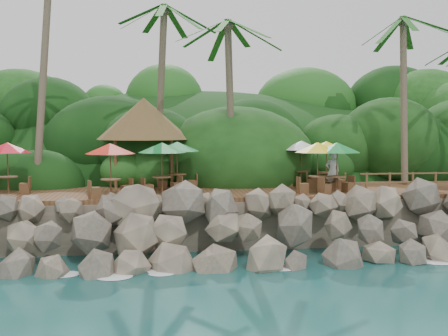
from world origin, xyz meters
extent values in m
plane|color=#19514F|center=(0.00, 0.00, 0.00)|extent=(140.00, 140.00, 0.00)
cube|color=gray|center=(0.00, 16.00, 1.05)|extent=(32.00, 25.20, 2.10)
ellipsoid|color=#143811|center=(0.00, 23.50, 0.00)|extent=(44.80, 28.00, 15.40)
cube|color=brown|center=(0.00, 6.00, 2.20)|extent=(26.00, 5.00, 0.20)
ellipsoid|color=white|center=(-6.00, 0.30, 0.03)|extent=(1.20, 0.80, 0.06)
ellipsoid|color=white|center=(-3.00, 0.30, 0.03)|extent=(1.20, 0.80, 0.06)
ellipsoid|color=white|center=(0.00, 0.30, 0.03)|extent=(1.20, 0.80, 0.06)
ellipsoid|color=white|center=(3.00, 0.30, 0.03)|extent=(1.20, 0.80, 0.06)
ellipsoid|color=white|center=(6.00, 0.30, 0.03)|extent=(1.20, 0.80, 0.06)
cylinder|color=brown|center=(-8.76, 8.78, 8.15)|extent=(0.98, 2.48, 11.58)
cylinder|color=brown|center=(-2.94, 9.57, 6.95)|extent=(0.94, 1.50, 9.29)
ellipsoid|color=#23601E|center=(-2.94, 9.57, 11.61)|extent=(6.00, 6.00, 2.40)
cylinder|color=brown|center=(0.65, 8.46, 6.52)|extent=(0.83, 0.97, 8.44)
ellipsoid|color=#23601E|center=(0.65, 8.46, 10.73)|extent=(6.00, 6.00, 2.40)
cylinder|color=brown|center=(10.16, 8.41, 6.85)|extent=(0.82, 1.89, 9.04)
ellipsoid|color=#23601E|center=(10.16, 8.41, 11.40)|extent=(6.00, 6.00, 2.40)
cylinder|color=brown|center=(-5.22, 7.90, 3.50)|extent=(0.16, 0.16, 2.40)
cylinder|color=brown|center=(-2.42, 7.90, 3.50)|extent=(0.16, 0.16, 2.40)
cylinder|color=brown|center=(-5.22, 10.70, 3.50)|extent=(0.16, 0.16, 2.40)
cylinder|color=brown|center=(-2.42, 10.70, 3.50)|extent=(0.16, 0.16, 2.40)
cone|color=brown|center=(-3.82, 9.30, 5.80)|extent=(4.95, 4.95, 2.20)
cylinder|color=brown|center=(-2.20, 6.66, 2.68)|extent=(0.08, 0.08, 0.76)
cylinder|color=brown|center=(-2.20, 6.66, 3.07)|extent=(0.87, 0.87, 0.05)
cylinder|color=brown|center=(-2.20, 6.66, 3.44)|extent=(0.05, 0.05, 2.27)
cone|color=#0C712B|center=(-2.20, 6.66, 4.42)|extent=(2.17, 2.17, 0.46)
cube|color=brown|center=(-2.92, 6.61, 2.54)|extent=(0.46, 0.46, 0.47)
cube|color=brown|center=(-1.47, 6.70, 2.54)|extent=(0.46, 0.46, 0.47)
cylinder|color=brown|center=(4.18, 4.64, 2.68)|extent=(0.08, 0.08, 0.76)
cylinder|color=brown|center=(4.18, 4.64, 3.07)|extent=(0.87, 0.87, 0.05)
cylinder|color=brown|center=(4.18, 4.64, 3.44)|extent=(0.05, 0.05, 2.27)
cone|color=yellow|center=(4.18, 4.64, 4.42)|extent=(2.17, 2.17, 0.46)
cube|color=brown|center=(3.46, 4.56, 2.54)|extent=(0.48, 0.48, 0.47)
cube|color=brown|center=(4.90, 4.73, 2.54)|extent=(0.48, 0.48, 0.47)
cylinder|color=brown|center=(-9.94, 6.24, 2.68)|extent=(0.08, 0.08, 0.76)
cylinder|color=brown|center=(-9.94, 6.24, 3.07)|extent=(0.87, 0.87, 0.05)
cylinder|color=brown|center=(-9.94, 6.24, 3.44)|extent=(0.05, 0.05, 2.27)
cone|color=red|center=(-9.94, 6.24, 4.42)|extent=(2.17, 2.17, 0.46)
cube|color=brown|center=(-9.21, 6.26, 2.54)|extent=(0.45, 0.45, 0.47)
cylinder|color=brown|center=(-2.95, 5.26, 2.68)|extent=(0.08, 0.08, 0.76)
cylinder|color=brown|center=(-2.95, 5.26, 3.07)|extent=(0.87, 0.87, 0.05)
cylinder|color=brown|center=(-2.95, 5.26, 3.44)|extent=(0.05, 0.05, 2.27)
cone|color=#0C742B|center=(-2.95, 5.26, 4.42)|extent=(2.17, 2.17, 0.46)
cube|color=brown|center=(-3.61, 4.96, 2.54)|extent=(0.57, 0.57, 0.47)
cube|color=brown|center=(-2.29, 5.56, 2.54)|extent=(0.57, 0.57, 0.47)
cylinder|color=brown|center=(5.02, 4.40, 2.68)|extent=(0.08, 0.08, 0.76)
cylinder|color=brown|center=(5.02, 4.40, 3.07)|extent=(0.87, 0.87, 0.05)
cylinder|color=brown|center=(5.02, 4.40, 3.44)|extent=(0.05, 0.05, 2.27)
cone|color=#0D782B|center=(5.02, 4.40, 4.42)|extent=(2.17, 2.17, 0.46)
cube|color=brown|center=(4.36, 4.11, 2.54)|extent=(0.57, 0.57, 0.47)
cube|color=brown|center=(5.68, 4.69, 2.54)|extent=(0.57, 0.57, 0.47)
cylinder|color=brown|center=(4.24, 7.59, 2.68)|extent=(0.08, 0.08, 0.76)
cylinder|color=brown|center=(4.24, 7.59, 3.07)|extent=(0.87, 0.87, 0.05)
cylinder|color=brown|center=(4.24, 7.59, 3.44)|extent=(0.05, 0.05, 2.27)
cone|color=silver|center=(4.24, 7.59, 4.42)|extent=(2.17, 2.17, 0.46)
cube|color=brown|center=(3.52, 7.59, 2.54)|extent=(0.43, 0.43, 0.47)
cube|color=brown|center=(4.96, 7.59, 2.54)|extent=(0.43, 0.43, 0.47)
cylinder|color=brown|center=(-5.18, 4.40, 2.68)|extent=(0.08, 0.08, 0.76)
cylinder|color=brown|center=(-5.18, 4.40, 3.07)|extent=(0.87, 0.87, 0.05)
cylinder|color=brown|center=(-5.18, 4.40, 3.44)|extent=(0.05, 0.05, 2.27)
cone|color=red|center=(-5.18, 4.40, 4.42)|extent=(2.17, 2.17, 0.46)
cube|color=brown|center=(-5.84, 4.10, 2.54)|extent=(0.57, 0.57, 0.47)
cube|color=brown|center=(-4.52, 4.70, 2.54)|extent=(0.57, 0.57, 0.47)
cylinder|color=brown|center=(5.18, 6.40, 2.68)|extent=(0.08, 0.08, 0.76)
cylinder|color=brown|center=(5.18, 6.40, 3.07)|extent=(0.87, 0.87, 0.05)
cylinder|color=brown|center=(5.18, 6.40, 3.44)|extent=(0.05, 0.05, 2.27)
cone|color=yellow|center=(5.18, 6.40, 4.42)|extent=(2.17, 2.17, 0.46)
cube|color=brown|center=(4.49, 6.60, 2.54)|extent=(0.54, 0.54, 0.47)
cube|color=brown|center=(5.87, 6.20, 2.54)|extent=(0.54, 0.54, 0.47)
cylinder|color=brown|center=(6.14, 3.65, 2.80)|extent=(0.10, 0.10, 1.00)
cylinder|color=brown|center=(7.24, 3.65, 2.80)|extent=(0.10, 0.10, 1.00)
cylinder|color=brown|center=(8.34, 3.65, 2.80)|extent=(0.10, 0.10, 1.00)
cylinder|color=brown|center=(9.44, 3.65, 2.80)|extent=(0.10, 0.10, 1.00)
cube|color=brown|center=(9.44, 3.65, 3.25)|extent=(7.20, 0.06, 0.06)
cube|color=brown|center=(9.44, 3.65, 2.85)|extent=(7.20, 0.06, 0.06)
imported|color=silver|center=(5.10, 5.23, 3.24)|extent=(0.70, 0.47, 1.89)
camera|label=1|loc=(-3.26, -18.84, 5.30)|focal=42.31mm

